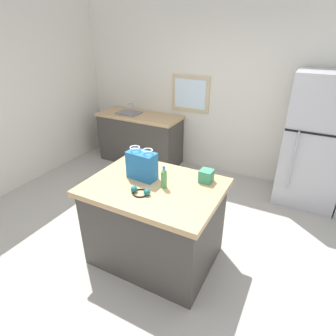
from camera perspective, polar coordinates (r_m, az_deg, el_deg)
The scene contains 9 objects.
ground at distance 3.35m, azimuth -0.47°, elevation -16.88°, with size 6.79×6.79×0.00m, color #ADA89E.
back_wall at distance 4.72m, azimuth 13.40°, elevation 14.77°, with size 5.66×0.13×2.76m.
kitchen_island at distance 3.02m, azimuth -2.70°, elevation -10.95°, with size 1.32×0.98×0.92m.
refrigerator at distance 4.30m, azimuth 27.83°, elevation 4.69°, with size 0.79×0.72×1.83m.
sink_counter at distance 5.27m, azimuth -5.70°, elevation 6.11°, with size 1.53×0.64×1.08m.
shopping_bag at distance 2.82m, azimuth -5.33°, elevation 0.56°, with size 0.30×0.17×0.33m.
small_box at distance 2.81m, azimuth 7.78°, elevation -1.61°, with size 0.12×0.13×0.13m, color #388E66.
bottle at distance 2.66m, azimuth -0.82°, elevation -2.06°, with size 0.06×0.06×0.23m.
ear_defenders at distance 2.62m, azimuth -5.62°, elevation -4.80°, with size 0.20×0.16×0.06m.
Camera 1 is at (1.15, -2.13, 2.31)m, focal length 29.98 mm.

